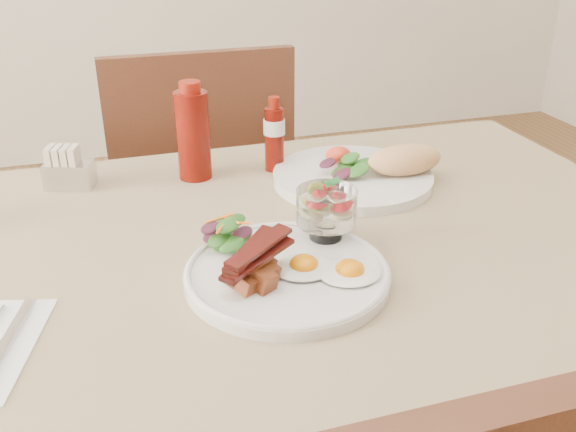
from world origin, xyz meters
name	(u,v)px	position (x,y,z in m)	size (l,w,h in m)	color
table	(271,297)	(0.00, 0.00, 0.66)	(1.33, 0.88, 0.75)	#502A19
chair_far	(200,204)	(0.00, 0.66, 0.52)	(0.42, 0.42, 0.93)	#502A19
main_plate	(287,275)	(0.00, -0.09, 0.76)	(0.28, 0.28, 0.02)	silver
fried_eggs	(327,268)	(0.05, -0.12, 0.77)	(0.15, 0.11, 0.02)	white
bacon_potato_pile	(256,265)	(-0.05, -0.11, 0.79)	(0.11, 0.10, 0.05)	brown
side_salad	(228,234)	(-0.06, 0.00, 0.79)	(0.08, 0.08, 0.04)	#194412
fruit_cup	(326,207)	(0.08, -0.02, 0.82)	(0.09, 0.09, 0.09)	white
second_plate	(365,172)	(0.23, 0.19, 0.77)	(0.31, 0.29, 0.07)	silver
ketchup_bottle	(193,134)	(-0.06, 0.30, 0.84)	(0.08, 0.08, 0.18)	#570A04
hot_sauce_bottle	(274,135)	(0.09, 0.29, 0.82)	(0.04, 0.04, 0.14)	#570A04
sugar_caddy	(68,170)	(-0.28, 0.32, 0.78)	(0.10, 0.07, 0.08)	silver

